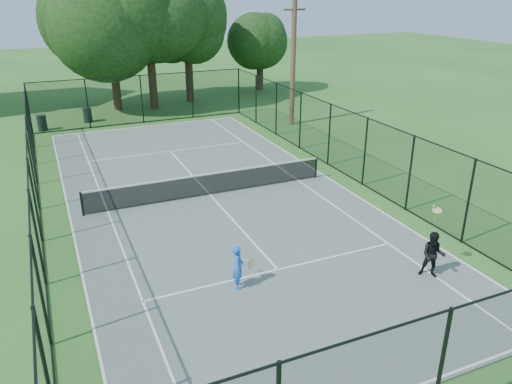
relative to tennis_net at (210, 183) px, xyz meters
name	(u,v)px	position (x,y,z in m)	size (l,w,h in m)	color
ground	(210,196)	(0.00, 0.00, -0.58)	(120.00, 120.00, 0.00)	#2A591E
tennis_court	(210,196)	(0.00, 0.00, -0.55)	(11.00, 24.00, 0.06)	slate
tennis_net	(210,183)	(0.00, 0.00, 0.00)	(10.08, 0.08, 0.95)	black
fence	(209,162)	(0.00, 0.00, 0.92)	(13.10, 26.10, 3.00)	black
tree_near_left	(109,19)	(-0.86, 17.41, 5.45)	(7.51, 7.51, 9.80)	#332114
tree_near_mid	(148,24)	(1.56, 16.76, 5.13)	(7.08, 7.08, 9.26)	#332114
tree_near_right	(187,34)	(4.60, 18.10, 4.23)	(5.48, 5.48, 7.57)	#332114
tree_far_right	(260,42)	(11.18, 19.99, 3.24)	(4.67, 4.67, 6.18)	#332114
trash_bin_left	(42,123)	(-5.92, 13.62, -0.11)	(0.58, 0.58, 0.93)	black
trash_bin_right	(88,115)	(-3.20, 14.63, -0.12)	(0.58, 0.58, 0.90)	black
utility_pole	(293,63)	(8.44, 9.00, 3.20)	(1.40, 0.30, 7.43)	#4C3823
player_blue	(238,267)	(-1.44, -6.78, 0.14)	(0.82, 0.56, 1.31)	blue
player_black	(433,255)	(3.98, -8.53, 0.20)	(0.88, 0.92, 2.10)	black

